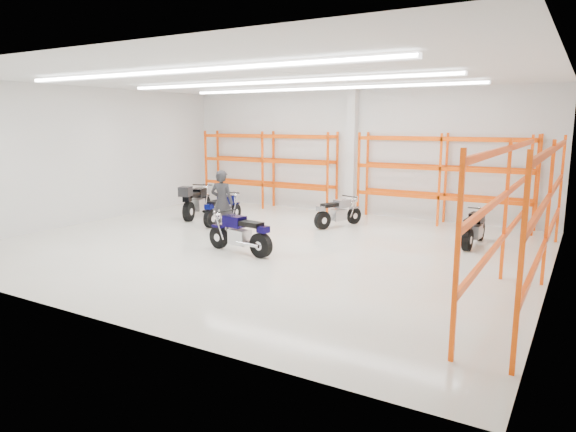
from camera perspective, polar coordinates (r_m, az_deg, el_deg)
The scene contains 12 objects.
ground at distance 14.15m, azimuth -2.60°, elevation -3.27°, with size 14.00×14.00×0.00m, color silver.
room_shell at distance 13.78m, azimuth -2.66°, elevation 10.14°, with size 14.02×12.02×4.51m.
motorcycle_main at distance 13.21m, azimuth -5.17°, elevation -2.08°, with size 2.15×0.76×1.06m.
motorcycle_back_a at distance 18.35m, azimuth -10.29°, elevation 1.56°, with size 1.09×2.31×1.22m.
motorcycle_back_b at distance 17.10m, azimuth -7.38°, elevation 0.64°, with size 0.68×2.06×1.01m.
motorcycle_back_c at distance 16.60m, azimuth 5.42°, elevation 0.32°, with size 0.94×1.88×0.97m.
motorcycle_back_d at distance 14.83m, azimuth 19.93°, elevation -1.43°, with size 0.66×2.00×0.98m.
standing_man at distance 15.47m, azimuth -7.34°, elevation 1.51°, with size 0.71×0.47×1.95m, color black.
structural_column at distance 18.93m, azimuth 7.08°, elevation 6.99°, with size 0.32×0.32×4.50m, color white.
pallet_racking_back_left at distance 20.26m, azimuth -2.23°, elevation 5.96°, with size 5.67×0.87×3.00m.
pallet_racking_back_right at distance 17.55m, azimuth 16.85°, elevation 4.86°, with size 5.67×0.87×3.00m.
pallet_racking_side at distance 11.66m, azimuth 25.09°, elevation 1.91°, with size 0.87×9.07×3.00m.
Camera 1 is at (7.53, -11.51, 3.32)m, focal length 32.00 mm.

